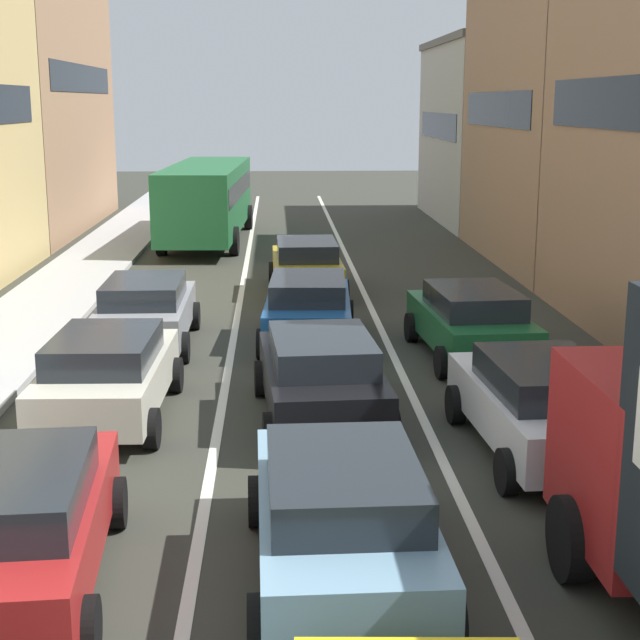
{
  "coord_description": "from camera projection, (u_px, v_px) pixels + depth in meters",
  "views": [
    {
      "loc": [
        -0.73,
        -3.58,
        5.18
      ],
      "look_at": [
        0.0,
        12.0,
        1.6
      ],
      "focal_mm": 53.48,
      "sensor_mm": 36.0,
      "label": 1
    }
  ],
  "objects": [
    {
      "name": "sedan_centre_lane_fifth",
      "position": [
        307.0,
        265.0,
        26.19
      ],
      "size": [
        2.12,
        4.33,
        1.49
      ],
      "rotation": [
        0.0,
        0.0,
        1.59
      ],
      "color": "#B29319",
      "rests_on": "ground"
    },
    {
      "name": "lane_stripe_left",
      "position": [
        238.0,
        311.0,
        24.07
      ],
      "size": [
        0.16,
        60.0,
        0.01
      ],
      "primitive_type": "cube",
      "color": "silver",
      "rests_on": "ground"
    },
    {
      "name": "wagon_left_lane_second",
      "position": [
        13.0,
        523.0,
        10.16
      ],
      "size": [
        2.28,
        4.41,
        1.49
      ],
      "rotation": [
        0.0,
        0.0,
        1.63
      ],
      "color": "#A51E1E",
      "rests_on": "ground"
    },
    {
      "name": "wagon_right_lane_far",
      "position": [
        471.0,
        320.0,
        19.55
      ],
      "size": [
        2.29,
        4.41,
        1.49
      ],
      "rotation": [
        0.0,
        0.0,
        1.64
      ],
      "color": "#19592D",
      "rests_on": "ground"
    },
    {
      "name": "sedan_left_lane_fourth",
      "position": [
        146.0,
        310.0,
        20.52
      ],
      "size": [
        2.08,
        4.31,
        1.49
      ],
      "rotation": [
        0.0,
        0.0,
        1.58
      ],
      "color": "gray",
      "rests_on": "ground"
    },
    {
      "name": "bus_mid_queue_primary",
      "position": [
        207.0,
        195.0,
        35.55
      ],
      "size": [
        3.15,
        10.6,
        2.9
      ],
      "rotation": [
        0.0,
        0.0,
        1.53
      ],
      "color": "#1E6033",
      "rests_on": "ground"
    },
    {
      "name": "sidewalk_left",
      "position": [
        38.0,
        311.0,
        23.83
      ],
      "size": [
        2.6,
        64.0,
        0.14
      ],
      "primitive_type": "cube",
      "color": "#ABABAB",
      "rests_on": "ground"
    },
    {
      "name": "coupe_centre_lane_fourth",
      "position": [
        308.0,
        307.0,
        20.83
      ],
      "size": [
        2.25,
        4.39,
        1.49
      ],
      "rotation": [
        0.0,
        0.0,
        1.52
      ],
      "color": "#194C8C",
      "rests_on": "ground"
    },
    {
      "name": "lane_stripe_right",
      "position": [
        372.0,
        310.0,
        24.23
      ],
      "size": [
        0.16,
        60.0,
        0.01
      ],
      "primitive_type": "cube",
      "color": "silver",
      "rests_on": "ground"
    },
    {
      "name": "sedan_centre_lane_second",
      "position": [
        342.0,
        515.0,
        10.35
      ],
      "size": [
        2.14,
        4.34,
        1.49
      ],
      "rotation": [
        0.0,
        0.0,
        1.59
      ],
      "color": "#759EB7",
      "rests_on": "ground"
    },
    {
      "name": "sedan_right_lane_behind_truck",
      "position": [
        541.0,
        403.0,
        14.18
      ],
      "size": [
        2.25,
        4.39,
        1.49
      ],
      "rotation": [
        0.0,
        0.0,
        1.63
      ],
      "color": "silver",
      "rests_on": "ground"
    },
    {
      "name": "hatchback_centre_lane_third",
      "position": [
        321.0,
        375.0,
        15.67
      ],
      "size": [
        2.28,
        4.4,
        1.49
      ],
      "rotation": [
        0.0,
        0.0,
        1.63
      ],
      "color": "black",
      "rests_on": "ground"
    },
    {
      "name": "sedan_left_lane_third",
      "position": [
        108.0,
        373.0,
        15.76
      ],
      "size": [
        2.15,
        4.34,
        1.49
      ],
      "rotation": [
        0.0,
        0.0,
        1.55
      ],
      "color": "beige",
      "rests_on": "ground"
    }
  ]
}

